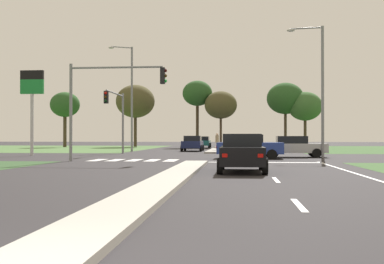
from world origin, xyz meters
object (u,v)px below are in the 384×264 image
Objects in this scene: pedestrian_at_median at (217,140)px; fuel_price_totem at (32,93)px; street_lamp_third at (130,93)px; car_silver_third at (293,146)px; car_black_second at (242,153)px; car_teal_fourth at (203,142)px; car_blue_near at (249,146)px; treeline_near at (65,105)px; treeline_third at (197,94)px; traffic_signal_near_left at (106,93)px; traffic_signal_far_left at (117,110)px; treeline_fourth at (221,105)px; treeline_fifth at (285,99)px; treeline_second at (135,101)px; car_navy_fifth at (193,143)px; treeline_sixth at (305,106)px; street_lamp_second at (319,84)px.

pedestrian_at_median is 18.57m from fuel_price_totem.
street_lamp_third is 6.16× the size of pedestrian_at_median.
street_lamp_third reaches higher than fuel_price_totem.
pedestrian_at_median is (-5.92, 12.84, 0.38)m from car_silver_third.
car_teal_fourth is at bearing 96.18° from car_black_second.
car_blue_near is 15.73m from pedestrian_at_median.
treeline_near reaches higher than fuel_price_totem.
treeline_third is at bearing -169.49° from car_blue_near.
traffic_signal_near_left is 0.90× the size of fuel_price_totem.
car_teal_fourth is at bearing -170.25° from car_blue_near.
treeline_fourth is at bearing 73.08° from traffic_signal_far_left.
car_black_second is at bearing -62.05° from traffic_signal_far_left.
treeline_third is at bearing 178.06° from treeline_fifth.
traffic_signal_near_left is at bearing -80.45° from treeline_second.
treeline_near is (-21.96, 17.96, 4.73)m from pedestrian_at_median.
car_black_second is 27.82m from pedestrian_at_median.
fuel_price_totem is at bearing -115.40° from treeline_fourth.
fuel_price_totem is (-13.67, -12.03, 3.63)m from pedestrian_at_median.
treeline_third is 1.21× the size of treeline_fourth.
treeline_near is (-19.47, 17.17, 5.09)m from car_navy_fifth.
street_lamp_third is 1.38× the size of treeline_fourth.
car_silver_third is at bearing -118.42° from pedestrian_at_median.
street_lamp_third is 1.14× the size of treeline_third.
car_blue_near is at bearing -104.12° from treeline_sixth.
treeline_fourth is (5.56, 36.28, 1.58)m from traffic_signal_near_left.
street_lamp_second reaches higher than traffic_signal_far_left.
car_blue_near reaches higher than car_navy_fifth.
treeline_fifth reaches higher than traffic_signal_far_left.
street_lamp_second reaches higher than car_silver_third.
fuel_price_totem reaches higher than car_black_second.
fuel_price_totem is at bearing -127.04° from treeline_fifth.
pedestrian_at_median is 18.86m from treeline_third.
traffic_signal_near_left is (-8.48, -4.39, 3.23)m from car_blue_near.
traffic_signal_near_left reaches higher than traffic_signal_far_left.
car_teal_fourth is at bearing -149.86° from treeline_fourth.
treeline_second is at bearing 15.97° from treeline_near.
car_black_second is at bearing -87.00° from treeline_fourth.
traffic_signal_far_left reaches higher than car_teal_fourth.
fuel_price_totem is 31.14m from treeline_near.
car_teal_fourth is at bearing -173.28° from treeline_sixth.
treeline_near is 0.86× the size of treeline_second.
pedestrian_at_median is at bearing 99.42° from car_teal_fourth.
car_blue_near is 0.48× the size of treeline_third.
car_teal_fourth is 0.62× the size of treeline_fourth.
treeline_third reaches higher than fuel_price_totem.
fuel_price_totem is at bearing -109.21° from treeline_third.
treeline_second is (-15.30, 36.14, 5.68)m from car_blue_near.
traffic_signal_far_left is 0.88× the size of fuel_price_totem.
traffic_signal_far_left is 0.79× the size of treeline_sixth.
treeline_near reaches higher than treeline_sixth.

